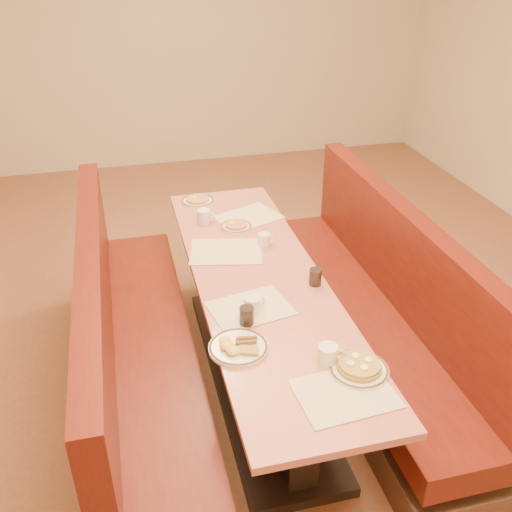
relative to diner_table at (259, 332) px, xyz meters
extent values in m
plane|color=#9E6647|center=(0.00, 0.00, -0.37)|extent=(8.00, 8.00, 0.00)
cube|color=beige|center=(0.00, 4.00, 1.03)|extent=(6.00, 0.04, 2.80)
cube|color=black|center=(0.00, 0.00, -0.34)|extent=(0.55, 1.88, 0.06)
cube|color=black|center=(0.00, 0.00, -0.02)|extent=(0.15, 1.75, 0.71)
cube|color=#CA6B5D|center=(0.00, 0.00, 0.36)|extent=(0.70, 2.50, 0.04)
cube|color=#4C3326|center=(-0.68, 0.00, -0.27)|extent=(0.55, 2.50, 0.20)
cube|color=#5F1910|center=(-0.68, 0.00, 0.00)|extent=(0.55, 2.50, 0.16)
cube|color=#5F1910|center=(-0.89, 0.00, 0.38)|extent=(0.12, 2.50, 0.60)
cube|color=#4C3326|center=(0.68, 0.00, -0.27)|extent=(0.55, 2.50, 0.20)
cube|color=#5F1910|center=(0.68, 0.00, 0.00)|extent=(0.55, 2.50, 0.16)
cube|color=#5F1910|center=(0.89, 0.00, 0.38)|extent=(0.12, 2.50, 0.60)
cube|color=beige|center=(-0.12, -0.27, 0.38)|extent=(0.45, 0.37, 0.00)
cube|color=beige|center=(0.12, -0.97, 0.38)|extent=(0.43, 0.33, 0.00)
cube|color=beige|center=(-0.12, 0.34, 0.38)|extent=(0.49, 0.41, 0.00)
cube|color=beige|center=(0.12, 0.77, 0.38)|extent=(0.49, 0.43, 0.00)
cylinder|color=white|center=(0.23, -0.86, 0.38)|extent=(0.26, 0.26, 0.02)
torus|color=brown|center=(0.23, -0.86, 0.39)|extent=(0.26, 0.26, 0.01)
cylinder|color=#C09645|center=(0.23, -0.86, 0.40)|extent=(0.20, 0.20, 0.02)
cylinder|color=#C09645|center=(0.23, -0.86, 0.42)|extent=(0.18, 0.18, 0.01)
cylinder|color=#FFF6A6|center=(0.27, -0.85, 0.43)|extent=(0.03, 0.03, 0.01)
cylinder|color=#FFF6A6|center=(0.23, -0.81, 0.43)|extent=(0.03, 0.03, 0.01)
cylinder|color=#FFF6A6|center=(0.19, -0.86, 0.43)|extent=(0.03, 0.03, 0.01)
cylinder|color=#FFF6A6|center=(0.23, -0.90, 0.43)|extent=(0.03, 0.03, 0.01)
cylinder|color=white|center=(-0.25, -0.58, 0.38)|extent=(0.28, 0.28, 0.02)
torus|color=brown|center=(-0.25, -0.58, 0.39)|extent=(0.27, 0.27, 0.01)
ellipsoid|color=yellow|center=(-0.30, -0.58, 0.41)|extent=(0.07, 0.07, 0.04)
ellipsoid|color=yellow|center=(-0.29, -0.62, 0.41)|extent=(0.06, 0.06, 0.03)
ellipsoid|color=yellow|center=(-0.30, -0.54, 0.41)|extent=(0.06, 0.06, 0.03)
cylinder|color=brown|center=(-0.21, -0.57, 0.41)|extent=(0.10, 0.04, 0.02)
cylinder|color=brown|center=(-0.20, -0.54, 0.41)|extent=(0.10, 0.04, 0.02)
cube|color=gold|center=(-0.21, -0.63, 0.40)|extent=(0.10, 0.08, 0.02)
cylinder|color=white|center=(0.01, 0.64, 0.38)|extent=(0.21, 0.21, 0.02)
torus|color=brown|center=(0.01, 0.64, 0.39)|extent=(0.20, 0.20, 0.01)
cylinder|color=#CF8049|center=(0.01, 0.64, 0.40)|extent=(0.14, 0.14, 0.02)
ellipsoid|color=yellow|center=(-0.02, 0.65, 0.41)|extent=(0.04, 0.04, 0.02)
cylinder|color=white|center=(-0.17, 1.09, 0.38)|extent=(0.23, 0.23, 0.02)
torus|color=brown|center=(-0.17, 1.09, 0.39)|extent=(0.23, 0.23, 0.01)
cylinder|color=#CF8049|center=(-0.17, 1.09, 0.40)|extent=(0.16, 0.16, 0.02)
ellipsoid|color=yellow|center=(-0.20, 1.11, 0.41)|extent=(0.05, 0.05, 0.02)
cylinder|color=white|center=(0.11, -0.77, 0.42)|extent=(0.09, 0.09, 0.10)
torus|color=white|center=(0.16, -0.78, 0.42)|extent=(0.07, 0.03, 0.07)
cylinder|color=black|center=(0.11, -0.77, 0.47)|extent=(0.08, 0.08, 0.01)
cylinder|color=white|center=(-0.12, -0.31, 0.42)|extent=(0.08, 0.08, 0.09)
torus|color=white|center=(-0.07, -0.30, 0.42)|extent=(0.06, 0.03, 0.06)
cylinder|color=black|center=(-0.12, -0.31, 0.46)|extent=(0.07, 0.07, 0.01)
cylinder|color=white|center=(0.12, 0.36, 0.42)|extent=(0.08, 0.08, 0.08)
torus|color=white|center=(0.16, 0.36, 0.42)|extent=(0.06, 0.02, 0.06)
cylinder|color=black|center=(0.12, 0.36, 0.45)|extent=(0.06, 0.06, 0.01)
cylinder|color=white|center=(-0.18, 0.76, 0.42)|extent=(0.09, 0.09, 0.09)
torus|color=white|center=(-0.14, 0.75, 0.42)|extent=(0.07, 0.04, 0.07)
cylinder|color=black|center=(-0.18, 0.76, 0.46)|extent=(0.07, 0.07, 0.01)
cylinder|color=black|center=(-0.17, -0.40, 0.42)|extent=(0.07, 0.07, 0.10)
cylinder|color=silver|center=(-0.17, -0.40, 0.43)|extent=(0.07, 0.07, 0.10)
cylinder|color=black|center=(0.28, -0.13, 0.42)|extent=(0.06, 0.06, 0.09)
cylinder|color=silver|center=(0.28, -0.13, 0.42)|extent=(0.07, 0.07, 0.09)
camera|label=1|loc=(-0.68, -2.61, 2.06)|focal=40.00mm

